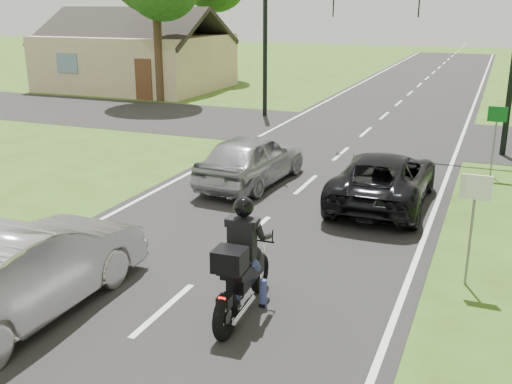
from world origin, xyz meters
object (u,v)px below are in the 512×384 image
at_px(motorcycle_rider, 242,270).
at_px(traffic_signal, 458,31).
at_px(dark_suv, 384,178).
at_px(sign_green, 496,124).
at_px(silver_suv, 252,158).
at_px(silver_sedan, 22,270).
at_px(sign_white, 474,203).

xyz_separation_m(motorcycle_rider, traffic_signal, (2.03, 13.63, 3.32)).
height_order(dark_suv, sign_green, sign_green).
bearing_deg(silver_suv, dark_suv, 178.85).
bearing_deg(motorcycle_rider, silver_sedan, -160.81).
xyz_separation_m(dark_suv, silver_suv, (-3.86, 0.37, 0.07)).
height_order(sign_white, sign_green, same).
bearing_deg(dark_suv, silver_sedan, 60.77).
xyz_separation_m(silver_sedan, sign_green, (6.94, 11.98, 0.78)).
distance_m(silver_suv, sign_white, 7.71).
relative_size(dark_suv, sign_white, 2.29).
bearing_deg(traffic_signal, dark_suv, -98.03).
bearing_deg(dark_suv, traffic_signal, -98.78).
distance_m(traffic_signal, sign_white, 11.39).
height_order(silver_sedan, silver_suv, silver_sedan).
height_order(motorcycle_rider, dark_suv, motorcycle_rider).
height_order(silver_sedan, sign_white, sign_white).
distance_m(motorcycle_rider, silver_suv, 7.66).
bearing_deg(sign_green, dark_suv, -123.35).
xyz_separation_m(silver_sedan, sign_white, (6.74, 3.98, 0.78)).
xyz_separation_m(traffic_signal, sign_green, (1.56, -3.02, -2.54)).
distance_m(motorcycle_rider, silver_sedan, 3.62).
bearing_deg(motorcycle_rider, sign_green, 68.22).
height_order(motorcycle_rider, silver_suv, motorcycle_rider).
bearing_deg(motorcycle_rider, dark_suv, 78.00).
height_order(dark_suv, silver_suv, silver_suv).
relative_size(motorcycle_rider, sign_green, 1.14).
relative_size(traffic_signal, sign_white, 3.00).
bearing_deg(sign_green, traffic_signal, 117.38).
xyz_separation_m(motorcycle_rider, silver_sedan, (-3.35, -1.37, 0.00)).
distance_m(motorcycle_rider, traffic_signal, 14.17).
bearing_deg(silver_sedan, sign_white, -149.09).
distance_m(dark_suv, silver_sedan, 9.26).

